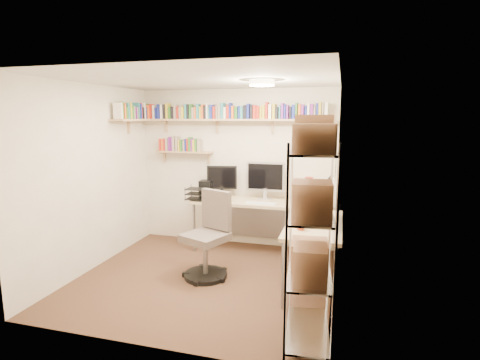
# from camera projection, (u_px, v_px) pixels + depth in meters

# --- Properties ---
(ground) EXTENTS (3.20, 3.20, 0.00)m
(ground) POSITION_uv_depth(u_px,v_px,m) (204.00, 279.00, 4.84)
(ground) COLOR #432F1C
(ground) RESTS_ON ground
(room_shell) EXTENTS (3.24, 3.04, 2.52)m
(room_shell) POSITION_uv_depth(u_px,v_px,m) (202.00, 160.00, 4.58)
(room_shell) COLOR beige
(room_shell) RESTS_ON ground
(wall_shelves) EXTENTS (3.12, 1.09, 0.80)m
(wall_shelves) POSITION_uv_depth(u_px,v_px,m) (205.00, 119.00, 5.84)
(wall_shelves) COLOR tan
(wall_shelves) RESTS_ON ground
(corner_desk) EXTENTS (2.32, 2.04, 1.39)m
(corner_desk) POSITION_uv_depth(u_px,v_px,m) (263.00, 206.00, 5.43)
(corner_desk) COLOR beige
(corner_desk) RESTS_ON ground
(office_chair) EXTENTS (0.65, 0.65, 1.12)m
(office_chair) POSITION_uv_depth(u_px,v_px,m) (209.00, 241.00, 4.86)
(office_chair) COLOR black
(office_chair) RESTS_ON ground
(wire_rack) EXTENTS (0.47, 0.84, 2.08)m
(wire_rack) POSITION_uv_depth(u_px,v_px,m) (311.00, 204.00, 3.19)
(wire_rack) COLOR silver
(wire_rack) RESTS_ON ground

